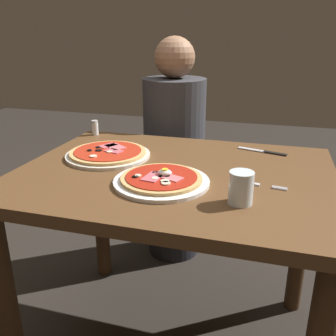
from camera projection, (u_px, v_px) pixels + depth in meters
name	position (u px, v px, depth m)	size (l,w,h in m)	color
dining_table	(174.00, 204.00, 1.31)	(1.07, 0.82, 0.75)	brown
pizza_foreground	(161.00, 180.00, 1.15)	(0.30, 0.30, 0.05)	white
pizza_across_left	(108.00, 154.00, 1.40)	(0.32, 0.32, 0.03)	silver
water_glass_near	(241.00, 190.00, 1.01)	(0.07, 0.07, 0.09)	silver
fork	(257.00, 184.00, 1.14)	(0.16, 0.04, 0.00)	silver
knife	(265.00, 152.00, 1.45)	(0.19, 0.07, 0.01)	silver
salt_shaker	(95.00, 128.00, 1.69)	(0.03, 0.03, 0.07)	white
diner_person	(174.00, 158.00, 1.97)	(0.32, 0.32, 1.18)	black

